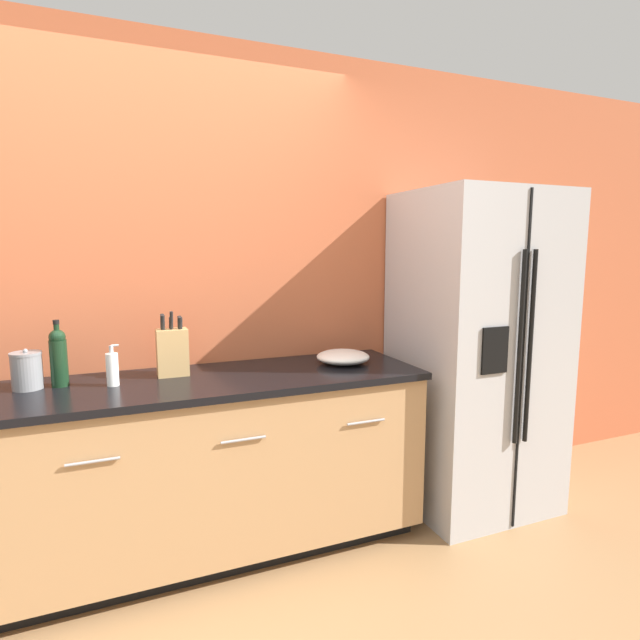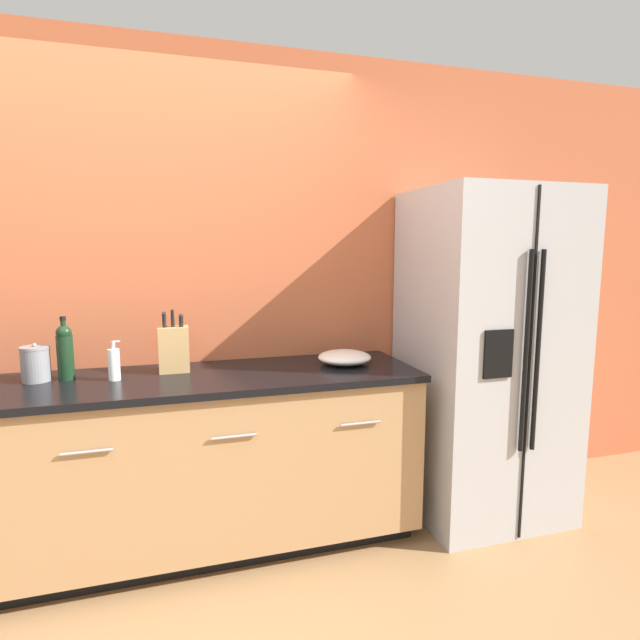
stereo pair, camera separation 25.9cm
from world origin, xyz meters
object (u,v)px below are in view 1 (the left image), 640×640
at_px(wine_bottle, 59,356).
at_px(steel_canister, 27,371).
at_px(soap_dispenser, 112,369).
at_px(refrigerator, 475,352).
at_px(mixing_bowl, 343,357).
at_px(knife_block, 172,351).

xyz_separation_m(wine_bottle, steel_canister, (-0.13, 0.00, -0.05)).
bearing_deg(soap_dispenser, steel_canister, 166.51).
height_order(refrigerator, soap_dispenser, refrigerator).
relative_size(wine_bottle, steel_canister, 1.66).
relative_size(refrigerator, wine_bottle, 6.10).
height_order(steel_canister, mixing_bowl, steel_canister).
bearing_deg(mixing_bowl, refrigerator, -5.84).
xyz_separation_m(wine_bottle, mixing_bowl, (1.38, -0.07, -0.10)).
relative_size(knife_block, wine_bottle, 1.06).
bearing_deg(refrigerator, knife_block, 174.55).
distance_m(soap_dispenser, mixing_bowl, 1.16).
xyz_separation_m(knife_block, steel_canister, (-0.62, -0.01, -0.04)).
height_order(refrigerator, steel_canister, refrigerator).
bearing_deg(soap_dispenser, refrigerator, -2.04).
bearing_deg(refrigerator, wine_bottle, 176.01).
bearing_deg(steel_canister, soap_dispenser, -13.49).
xyz_separation_m(knife_block, wine_bottle, (-0.49, -0.01, 0.02)).
bearing_deg(steel_canister, refrigerator, -3.79).
xyz_separation_m(refrigerator, knife_block, (-1.71, 0.16, 0.11)).
height_order(soap_dispenser, steel_canister, soap_dispenser).
xyz_separation_m(soap_dispenser, steel_canister, (-0.35, 0.08, 0.01)).
xyz_separation_m(refrigerator, mixing_bowl, (-0.82, 0.08, 0.02)).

